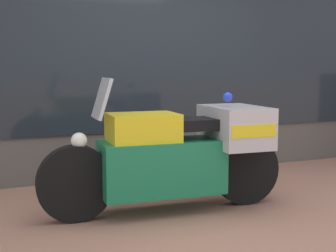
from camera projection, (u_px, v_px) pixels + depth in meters
ground_plane at (222, 218)px, 4.10m from camera, size 60.00×60.00×0.00m
shop_building at (110, 39)px, 5.56m from camera, size 6.43×0.55×3.28m
window_display at (171, 132)px, 6.04m from camera, size 5.07×0.30×2.04m
paramedic_motorcycle at (180, 151)px, 4.27m from camera, size 2.29×0.77×1.23m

